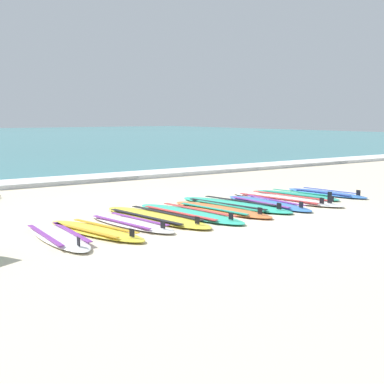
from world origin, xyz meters
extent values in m
plane|color=beige|center=(0.00, 0.00, 0.00)|extent=(80.00, 80.00, 0.00)
cube|color=white|center=(0.00, 5.58, 0.06)|extent=(80.00, 1.08, 0.11)
ellipsoid|color=white|center=(-2.68, -0.20, 0.04)|extent=(0.58, 2.08, 0.07)
cube|color=purple|center=(-2.86, -0.20, 0.08)|extent=(0.12, 1.45, 0.01)
cube|color=purple|center=(-2.49, -0.21, 0.08)|extent=(0.12, 1.45, 0.01)
cube|color=black|center=(-2.70, -1.01, 0.12)|extent=(0.01, 0.09, 0.11)
ellipsoid|color=yellow|center=(-2.12, -0.18, 0.04)|extent=(0.99, 2.09, 0.07)
cube|color=gold|center=(-2.30, -0.22, 0.08)|extent=(0.42, 1.39, 0.01)
cube|color=gold|center=(-1.94, -0.13, 0.08)|extent=(0.42, 1.39, 0.01)
cube|color=black|center=(-1.93, -0.95, 0.12)|extent=(0.03, 0.09, 0.11)
ellipsoid|color=white|center=(-1.45, 0.02, 0.04)|extent=(0.84, 2.03, 0.07)
cube|color=purple|center=(-1.63, -0.01, 0.08)|extent=(0.31, 1.37, 0.01)
cube|color=purple|center=(-1.28, 0.06, 0.08)|extent=(0.31, 1.37, 0.01)
cube|color=black|center=(-1.32, -0.73, 0.12)|extent=(0.03, 0.09, 0.11)
ellipsoid|color=yellow|center=(-0.89, 0.21, 0.04)|extent=(1.03, 2.56, 0.07)
cube|color=black|center=(-1.11, 0.17, 0.08)|extent=(0.37, 1.74, 0.01)
cube|color=black|center=(-0.67, 0.24, 0.08)|extent=(0.37, 1.74, 0.01)
cube|color=black|center=(-0.73, -0.75, 0.12)|extent=(0.03, 0.09, 0.11)
ellipsoid|color=#2DB793|center=(-0.27, 0.16, 0.04)|extent=(1.00, 2.53, 0.07)
cube|color=#D13838|center=(-0.49, 0.12, 0.08)|extent=(0.36, 1.72, 0.01)
cube|color=#D13838|center=(-0.05, 0.20, 0.08)|extent=(0.36, 1.72, 0.01)
cube|color=black|center=(-0.11, -0.79, 0.12)|extent=(0.03, 0.09, 0.11)
ellipsoid|color=orange|center=(0.42, 0.17, 0.04)|extent=(0.94, 2.31, 0.07)
cube|color=teal|center=(0.22, 0.13, 0.08)|extent=(0.35, 1.56, 0.01)
cube|color=teal|center=(0.62, 0.20, 0.08)|extent=(0.35, 1.56, 0.01)
cube|color=black|center=(0.57, -0.70, 0.12)|extent=(0.03, 0.09, 0.11)
ellipsoid|color=#2DB793|center=(0.92, 0.41, 0.04)|extent=(1.18, 2.60, 0.07)
cube|color=black|center=(0.70, 0.36, 0.08)|extent=(0.48, 1.74, 0.01)
cube|color=black|center=(1.14, 0.46, 0.08)|extent=(0.48, 1.74, 0.01)
cube|color=black|center=(1.14, -0.55, 0.12)|extent=(0.03, 0.09, 0.11)
ellipsoid|color=#3875CC|center=(1.54, 0.19, 0.04)|extent=(0.59, 2.18, 0.07)
cube|color=purple|center=(1.35, 0.18, 0.08)|extent=(0.11, 1.52, 0.01)
cube|color=purple|center=(1.74, 0.19, 0.08)|extent=(0.11, 1.52, 0.01)
cube|color=black|center=(1.56, -0.66, 0.12)|extent=(0.01, 0.09, 0.11)
ellipsoid|color=white|center=(2.16, 0.39, 0.04)|extent=(1.15, 2.67, 0.07)
cube|color=#D13838|center=(1.94, 0.34, 0.08)|extent=(0.45, 1.79, 0.01)
cube|color=#D13838|center=(2.39, 0.43, 0.08)|extent=(0.45, 1.79, 0.01)
cube|color=black|center=(2.37, -0.60, 0.12)|extent=(0.03, 0.09, 0.11)
cube|color=black|center=(2.18, -0.58, 0.12)|extent=(0.03, 0.09, 0.11)
cube|color=black|center=(2.53, -0.51, 0.12)|extent=(0.03, 0.09, 0.11)
ellipsoid|color=#2DB793|center=(2.73, 0.60, 0.04)|extent=(0.90, 2.04, 0.07)
cube|color=teal|center=(2.56, 0.57, 0.08)|extent=(0.36, 1.37, 0.01)
cube|color=teal|center=(2.90, 0.64, 0.08)|extent=(0.36, 1.37, 0.01)
cube|color=black|center=(2.89, -0.15, 0.12)|extent=(0.03, 0.09, 0.11)
ellipsoid|color=#3875CC|center=(3.46, 0.44, 0.04)|extent=(0.78, 1.97, 0.07)
cube|color=#334CB2|center=(3.29, 0.41, 0.08)|extent=(0.28, 1.33, 0.01)
cube|color=#334CB2|center=(3.63, 0.46, 0.08)|extent=(0.28, 1.33, 0.01)
cube|color=black|center=(3.58, -0.30, 0.12)|extent=(0.03, 0.09, 0.11)
camera|label=1|loc=(-5.04, -6.94, 1.66)|focal=48.17mm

